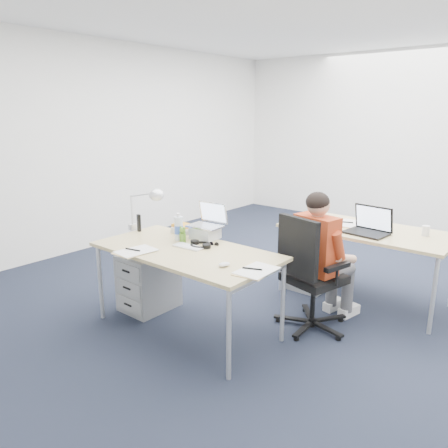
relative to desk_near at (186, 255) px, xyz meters
The scene contains 24 objects.
floor 1.43m from the desk_near, 76.96° to the left, with size 7.00×7.00×0.00m, color black.
room 1.63m from the desk_near, 76.96° to the left, with size 6.02×7.02×2.80m.
desk_near is the anchor object (origin of this frame).
desk_far 1.85m from the desk_near, 60.42° to the left, with size 1.60×0.80×0.73m.
office_chair 1.14m from the desk_near, 40.95° to the left, with size 0.78×0.78×1.02m.
seated_person 1.21m from the desk_near, 46.05° to the left, with size 0.43×0.69×1.20m.
drawer_pedestal_near 0.72m from the desk_near, behind, with size 0.40×0.50×0.55m, color gray.
drawer_pedestal_far 1.65m from the desk_near, 77.05° to the left, with size 0.40×0.50×0.55m, color gray.
silver_laptop 0.41m from the desk_near, 104.85° to the left, with size 0.30×0.23×0.32m, color silver, non-canonical shape.
wireless_keyboard 0.08m from the desk_near, 113.01° to the left, with size 0.27×0.11×0.01m, color white.
computer_mouse 0.53m from the desk_near, 12.67° to the right, with size 0.06×0.09×0.03m, color white.
headphones 0.16m from the desk_near, 76.79° to the left, with size 0.23×0.18×0.04m, color black, non-canonical shape.
can_koozie 0.30m from the desk_near, 140.63° to the left, with size 0.06×0.06×0.10m, color #121439.
water_bottle 0.34m from the desk_near, 146.28° to the left, with size 0.08×0.08×0.25m, color silver.
bear_figurine 0.24m from the desk_near, 141.57° to the left, with size 0.08×0.06×0.15m, color #376F1D, non-canonical shape.
book_stack 0.53m from the desk_near, 137.63° to the left, with size 0.19×0.14×0.09m, color silver.
cordless_phone 0.77m from the desk_near, behind, with size 0.04×0.03×0.17m, color black.
papers_left 0.43m from the desk_near, 131.11° to the right, with size 0.22×0.31×0.01m, color #DBBB7E.
papers_right 0.75m from the desk_near, ahead, with size 0.22×0.32×0.01m, color #DBBB7E.
sunglasses 0.27m from the desk_near, 65.55° to the left, with size 0.09×0.04×0.02m, color black, non-canonical shape.
desk_lamp 0.77m from the desk_near, behind, with size 0.41×0.15×0.47m, color silver, non-canonical shape.
dark_laptop 1.73m from the desk_near, 55.42° to the left, with size 0.38×0.37×0.27m, color black, non-canonical shape.
far_cup 2.24m from the desk_near, 50.41° to the left, with size 0.07×0.07×0.10m, color white.
far_papers 1.81m from the desk_near, 67.77° to the left, with size 0.23×0.32×0.01m, color white.
Camera 1 is at (2.19, -3.71, 1.85)m, focal length 35.00 mm.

